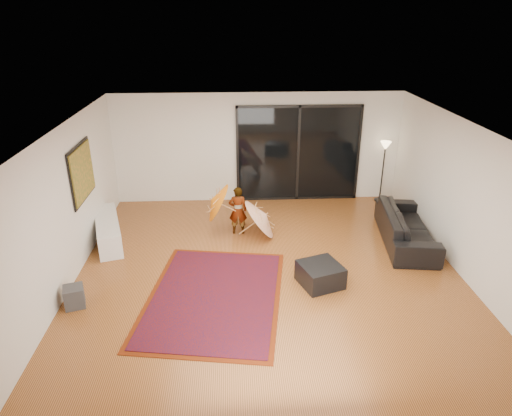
{
  "coord_description": "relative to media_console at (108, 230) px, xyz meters",
  "views": [
    {
      "loc": [
        -0.62,
        -7.31,
        4.48
      ],
      "look_at": [
        -0.21,
        0.41,
        1.1
      ],
      "focal_mm": 32.0,
      "sensor_mm": 36.0,
      "label": 1
    }
  ],
  "objects": [
    {
      "name": "parasol_white",
      "position": [
        3.32,
        0.07,
        0.26
      ],
      "size": [
        0.74,
        0.97,
        0.99
      ],
      "rotation": [
        0.0,
        0.91,
        0.0
      ],
      "color": "silver",
      "rests_on": "floor"
    },
    {
      "name": "child",
      "position": [
        2.72,
        0.22,
        0.29
      ],
      "size": [
        0.4,
        0.27,
        1.07
      ],
      "primitive_type": "imported",
      "rotation": [
        0.0,
        0.0,
        3.1
      ],
      "color": "#999999",
      "rests_on": "floor"
    },
    {
      "name": "wall_right",
      "position": [
        6.75,
        -1.37,
        1.1
      ],
      "size": [
        0.0,
        7.0,
        7.0
      ],
      "primitive_type": "plane",
      "rotation": [
        1.57,
        0.0,
        -1.57
      ],
      "color": "silver",
      "rests_on": "floor"
    },
    {
      "name": "ottoman",
      "position": [
        4.13,
        -1.87,
        -0.05
      ],
      "size": [
        0.86,
        0.86,
        0.39
      ],
      "primitive_type": "cube",
      "rotation": [
        0.0,
        0.0,
        0.34
      ],
      "color": "black",
      "rests_on": "floor"
    },
    {
      "name": "floor_lamp",
      "position": [
        6.35,
        1.88,
        0.97
      ],
      "size": [
        0.26,
        0.26,
        1.54
      ],
      "color": "black",
      "rests_on": "floor"
    },
    {
      "name": "parasol_orange",
      "position": [
        2.17,
        0.17,
        0.49
      ],
      "size": [
        0.57,
        0.87,
        0.89
      ],
      "rotation": [
        0.0,
        -1.07,
        0.0
      ],
      "color": "orange",
      "rests_on": "child"
    },
    {
      "name": "media_console",
      "position": [
        0.0,
        0.0,
        0.0
      ],
      "size": [
        0.94,
        1.83,
        0.49
      ],
      "primitive_type": "cube",
      "rotation": [
        0.0,
        0.0,
        0.29
      ],
      "color": "white",
      "rests_on": "floor"
    },
    {
      "name": "sofa",
      "position": [
        6.2,
        -0.36,
        0.1
      ],
      "size": [
        1.23,
        2.44,
        0.68
      ],
      "primitive_type": "imported",
      "rotation": [
        0.0,
        0.0,
        1.43
      ],
      "color": "black",
      "rests_on": "floor"
    },
    {
      "name": "wall_front",
      "position": [
        3.25,
        -4.87,
        1.1
      ],
      "size": [
        7.0,
        0.0,
        7.0
      ],
      "primitive_type": "plane",
      "rotation": [
        -1.57,
        0.0,
        0.0
      ],
      "color": "silver",
      "rests_on": "floor"
    },
    {
      "name": "wall_back",
      "position": [
        3.25,
        2.13,
        1.1
      ],
      "size": [
        7.0,
        0.0,
        7.0
      ],
      "primitive_type": "plane",
      "rotation": [
        1.57,
        0.0,
        0.0
      ],
      "color": "silver",
      "rests_on": "floor"
    },
    {
      "name": "wall_left",
      "position": [
        -0.25,
        -1.37,
        1.1
      ],
      "size": [
        0.0,
        7.0,
        7.0
      ],
      "primitive_type": "plane",
      "rotation": [
        1.57,
        0.0,
        1.57
      ],
      "color": "silver",
      "rests_on": "floor"
    },
    {
      "name": "persian_rug",
      "position": [
        2.27,
        -2.17,
        -0.24
      ],
      "size": [
        2.65,
        3.39,
        0.02
      ],
      "rotation": [
        0.0,
        0.0,
        -0.15
      ],
      "color": "#5B1D07",
      "rests_on": "floor"
    },
    {
      "name": "painting",
      "position": [
        -0.21,
        -0.37,
        1.4
      ],
      "size": [
        0.04,
        1.28,
        1.08
      ],
      "color": "black",
      "rests_on": "wall_left"
    },
    {
      "name": "sliding_door",
      "position": [
        4.25,
        2.1,
        0.95
      ],
      "size": [
        3.06,
        0.07,
        2.4
      ],
      "color": "black",
      "rests_on": "wall_back"
    },
    {
      "name": "floor",
      "position": [
        3.25,
        -1.37,
        -0.25
      ],
      "size": [
        7.0,
        7.0,
        0.0
      ],
      "primitive_type": "plane",
      "color": "#AB5F2F",
      "rests_on": "ground"
    },
    {
      "name": "speaker",
      "position": [
        0.0,
        -2.31,
        -0.07
      ],
      "size": [
        0.39,
        0.39,
        0.36
      ],
      "primitive_type": "cube",
      "rotation": [
        0.0,
        0.0,
        0.31
      ],
      "color": "#424244",
      "rests_on": "floor"
    },
    {
      "name": "ceiling",
      "position": [
        3.25,
        -1.37,
        2.45
      ],
      "size": [
        7.0,
        7.0,
        0.0
      ],
      "primitive_type": "plane",
      "rotation": [
        3.14,
        0.0,
        0.0
      ],
      "color": "white",
      "rests_on": "wall_back"
    }
  ]
}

